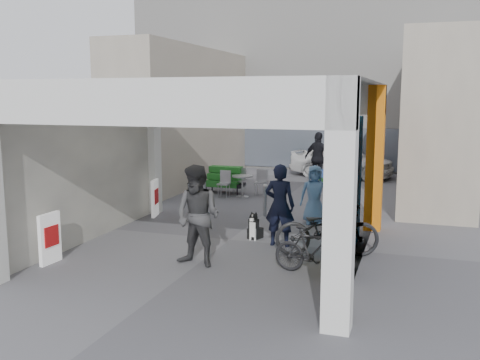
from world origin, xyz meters
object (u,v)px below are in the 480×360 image
(cafe_set, at_px, (242,186))
(man_elderly, at_px, (314,195))
(man_with_dog, at_px, (280,205))
(bicycle_rear, at_px, (313,251))
(white_van, at_px, (342,160))
(man_back_turned, at_px, (198,216))
(produce_stand, at_px, (224,183))
(bicycle_front, at_px, (327,230))
(border_collie, at_px, (254,228))
(man_crates, at_px, (318,158))

(cafe_set, xyz_separation_m, man_elderly, (2.99, -3.14, 0.45))
(man_with_dog, xyz_separation_m, man_elderly, (0.34, 2.27, -0.15))
(bicycle_rear, height_order, white_van, white_van)
(man_back_turned, height_order, man_elderly, man_back_turned)
(produce_stand, bearing_deg, cafe_set, -45.30)
(produce_stand, xyz_separation_m, bicycle_front, (4.48, -6.15, 0.20))
(bicycle_front, relative_size, bicycle_rear, 1.42)
(border_collie, bearing_deg, bicycle_rear, -29.80)
(man_with_dog, xyz_separation_m, white_van, (-0.10, 10.54, -0.20))
(man_elderly, xyz_separation_m, bicycle_rear, (0.71, -3.96, -0.31))
(bicycle_rear, distance_m, white_van, 12.29)
(border_collie, height_order, bicycle_rear, bicycle_rear)
(bicycle_front, bearing_deg, man_elderly, -1.37)
(produce_stand, bearing_deg, bicycle_rear, -82.18)
(white_van, bearing_deg, bicycle_rear, -164.16)
(cafe_set, distance_m, bicycle_rear, 8.02)
(cafe_set, relative_size, white_van, 0.34)
(border_collie, xyz_separation_m, man_with_dog, (0.67, -0.32, 0.64))
(man_elderly, bearing_deg, man_back_turned, -121.59)
(man_with_dog, height_order, man_elderly, man_with_dog)
(man_elderly, height_order, bicycle_rear, man_elderly)
(man_with_dog, relative_size, bicycle_rear, 1.22)
(man_with_dog, bearing_deg, cafe_set, -64.02)
(border_collie, relative_size, man_with_dog, 0.36)
(produce_stand, height_order, man_elderly, man_elderly)
(man_back_turned, bearing_deg, man_with_dog, 68.57)
(man_elderly, bearing_deg, man_crates, 87.38)
(produce_stand, height_order, bicycle_front, bicycle_front)
(border_collie, distance_m, man_crates, 8.22)
(man_crates, bearing_deg, border_collie, 110.82)
(bicycle_front, bearing_deg, cafe_set, 15.50)
(produce_stand, xyz_separation_m, man_back_turned, (2.23, -7.56, 0.63))
(produce_stand, relative_size, border_collie, 2.05)
(produce_stand, height_order, man_crates, man_crates)
(cafe_set, bearing_deg, man_elderly, -46.42)
(border_collie, xyz_separation_m, bicycle_rear, (1.72, -2.01, 0.19))
(cafe_set, height_order, man_crates, man_crates)
(cafe_set, relative_size, man_back_turned, 0.72)
(man_back_turned, bearing_deg, man_elderly, 80.36)
(border_collie, bearing_deg, man_with_dog, -5.72)
(man_back_turned, height_order, man_crates, man_back_turned)
(man_back_turned, distance_m, man_crates, 10.38)
(border_collie, height_order, white_van, white_van)
(man_back_turned, relative_size, bicycle_rear, 1.32)
(cafe_set, height_order, white_van, white_van)
(cafe_set, relative_size, man_with_dog, 0.78)
(border_collie, bearing_deg, man_back_turned, -82.41)
(produce_stand, xyz_separation_m, man_with_dog, (3.37, -5.71, 0.55))
(man_elderly, xyz_separation_m, white_van, (-0.44, 8.27, -0.06))
(man_with_dog, bearing_deg, man_back_turned, 58.40)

